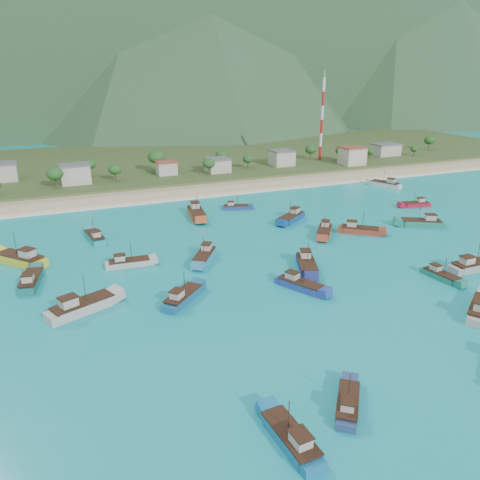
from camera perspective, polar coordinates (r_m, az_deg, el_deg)
name	(u,v)px	position (r m, az deg, el deg)	size (l,w,h in m)	color
ground	(295,278)	(98.38, 6.69, -4.59)	(600.00, 600.00, 0.00)	#0D828F
beach	(187,192)	(167.94, -6.42, 5.86)	(400.00, 18.00, 1.20)	beige
land	(151,162)	(225.93, -10.84, 9.29)	(400.00, 110.00, 2.40)	#385123
surf_line	(195,198)	(159.11, -5.45, 5.10)	(400.00, 2.50, 0.08)	white
village	(216,164)	(194.21, -2.98, 9.28)	(210.44, 31.72, 7.19)	beige
vegetation	(159,166)	(188.99, -9.88, 8.87)	(277.04, 25.43, 9.10)	#235623
radio_tower	(322,120)	(220.28, 9.96, 14.26)	(1.20, 1.20, 36.17)	red
boat_0	(183,298)	(88.53, -7.00, -7.02)	(9.66, 9.43, 6.16)	#165684
boat_2	(359,230)	(127.84, 14.30, 1.15)	(10.32, 9.02, 6.29)	#A03624
boat_3	(95,238)	(124.18, -17.28, 0.28)	(4.40, 10.64, 6.10)	teal
boat_5	(300,285)	(93.60, 7.31, -5.49)	(7.30, 10.38, 5.99)	#264199
boat_6	(196,214)	(138.24, -5.33, 3.22)	(5.48, 13.13, 7.52)	#BB4726
boat_7	(385,184)	(182.41, 17.31, 6.48)	(7.80, 11.63, 6.66)	beige
boat_8	(291,440)	(58.88, 6.28, -23.02)	(3.59, 10.19, 5.93)	#146B9D
boat_9	(236,207)	(145.64, -0.53, 3.99)	(8.68, 4.92, 4.92)	navy
boat_10	(292,218)	(134.98, 6.30, 2.70)	(11.09, 9.24, 6.65)	navy
boat_11	(324,232)	(124.88, 10.25, 1.01)	(8.87, 10.26, 6.22)	#B23D27
boat_12	(348,405)	(64.71, 12.98, -19.00)	(7.42, 8.51, 5.18)	navy
boat_13	(129,263)	(106.03, -13.43, -2.78)	(9.86, 3.52, 5.72)	#BAAFA8
boat_14	(82,307)	(88.84, -18.73, -7.77)	(12.74, 8.14, 7.26)	#B7AEA6
boat_17	(422,223)	(138.82, 21.28, 1.92)	(11.75, 8.56, 6.82)	#1C7D67
boat_18	(416,204)	(158.71, 20.63, 4.07)	(9.51, 4.14, 5.43)	#B8132D
boat_19	(473,266)	(113.13, 26.54, -2.87)	(11.30, 3.36, 6.67)	#A39C94
boat_20	(441,276)	(105.76, 23.30, -4.06)	(3.46, 8.84, 5.09)	#207A62
boat_22	(31,281)	(103.31, -24.12, -4.62)	(4.91, 11.01, 6.28)	#19635F
boat_26	(205,257)	(106.79, -4.33, -2.03)	(8.43, 10.66, 6.30)	teal
boat_28	(21,260)	(115.11, -25.14, -2.17)	(11.36, 12.09, 7.57)	yellow
boat_32	(307,265)	(102.87, 8.11, -3.02)	(7.37, 11.79, 6.71)	navy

